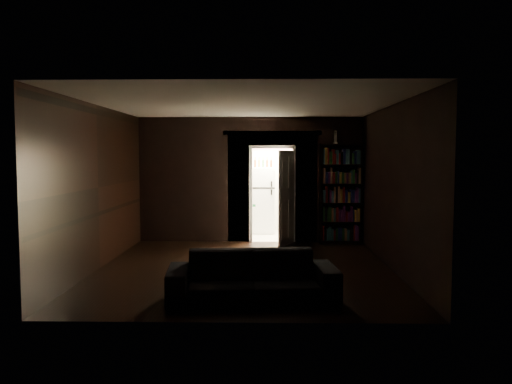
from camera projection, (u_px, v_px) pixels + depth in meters
ground at (245, 269)px, 8.54m from camera, size 5.50×5.50×0.00m
room_walls at (247, 169)px, 9.49m from camera, size 5.02×5.61×2.84m
kitchen_alcove at (272, 185)px, 12.30m from camera, size 2.20×1.80×2.60m
sofa at (253, 269)px, 6.65m from camera, size 2.33×1.18×0.86m
bookshelf at (340, 194)px, 11.00m from camera, size 0.95×0.66×2.20m
refrigerator at (260, 200)px, 12.58m from camera, size 0.85×0.80×1.65m
door at (286, 198)px, 10.78m from camera, size 0.38×0.80×2.05m
figurine at (335, 137)px, 10.97m from camera, size 0.11×0.11×0.30m
bottles at (261, 162)px, 12.48m from camera, size 0.65×0.16×0.26m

